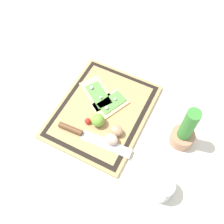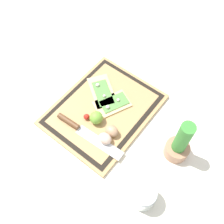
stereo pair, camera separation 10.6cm
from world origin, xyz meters
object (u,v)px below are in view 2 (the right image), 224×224
pizza_slice_near (102,92)px  egg_brown (112,131)px  knife (79,128)px  egg_pink (105,138)px  cherry_tomato_red (87,117)px  pizza_slice_far (112,104)px  herb_pot (179,145)px  lime (96,118)px  sauce_jar (143,196)px

pizza_slice_near → egg_brown: egg_brown is taller
knife → egg_pink: (-0.03, 0.11, 0.01)m
egg_brown → cherry_tomato_red: size_ratio=2.20×
pizza_slice_far → cherry_tomato_red: size_ratio=7.06×
herb_pot → lime: bearing=-74.9°
pizza_slice_far → egg_pink: 0.17m
pizza_slice_far → egg_brown: (0.11, 0.08, 0.02)m
pizza_slice_far → egg_brown: egg_brown is taller
knife → egg_brown: egg_brown is taller
herb_pot → egg_pink: bearing=-60.8°
lime → cherry_tomato_red: 0.04m
knife → sauce_jar: 0.35m
pizza_slice_near → knife: size_ratio=0.62×
knife → pizza_slice_far: bearing=169.0°
egg_pink → sauce_jar: size_ratio=0.59×
pizza_slice_far → egg_pink: (0.15, 0.08, 0.02)m
egg_brown → egg_pink: 0.04m
knife → herb_pot: (-0.16, 0.35, 0.05)m
pizza_slice_far → herb_pot: 0.32m
pizza_slice_far → cherry_tomato_red: 0.12m
pizza_slice_near → sauce_jar: (0.26, 0.39, 0.01)m
pizza_slice_near → sauce_jar: bearing=56.4°
egg_pink → lime: lime is taller
lime → herb_pot: (-0.09, 0.32, 0.03)m
cherry_tomato_red → herb_pot: bearing=105.7°
pizza_slice_near → knife: pizza_slice_near is taller
herb_pot → sauce_jar: size_ratio=2.34×
pizza_slice_far → sauce_jar: 0.39m
lime → pizza_slice_near: bearing=-150.2°
knife → sauce_jar: bearing=79.9°
knife → sauce_jar: (0.06, 0.35, 0.01)m
egg_pink → pizza_slice_far: bearing=-151.6°
pizza_slice_far → sauce_jar: sauce_jar is taller
egg_pink → cherry_tomato_red: size_ratio=2.20×
pizza_slice_near → lime: lime is taller
pizza_slice_far → lime: size_ratio=3.21×
sauce_jar → herb_pot: bearing=179.0°
lime → knife: bearing=-23.6°
pizza_slice_far → cherry_tomato_red: (0.12, -0.04, 0.01)m
knife → egg_pink: bearing=102.5°
egg_pink → knife: bearing=-77.5°
egg_pink → sauce_jar: 0.25m
herb_pot → sauce_jar: herb_pot is taller
egg_pink → cherry_tomato_red: egg_pink is taller
egg_brown → cherry_tomato_red: bearing=-85.7°
egg_pink → lime: size_ratio=1.00×
knife → egg_pink: 0.12m
knife → lime: size_ratio=5.75×
knife → herb_pot: bearing=114.2°
egg_pink → cherry_tomato_red: (-0.03, -0.12, -0.01)m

